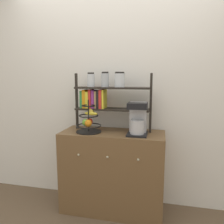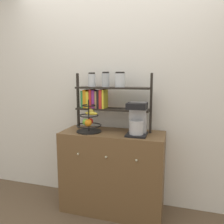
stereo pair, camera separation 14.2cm
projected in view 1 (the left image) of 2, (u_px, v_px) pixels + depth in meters
ground_plane at (108, 221)px, 2.27m from camera, size 12.00×12.00×0.00m
wall_back at (118, 93)px, 2.54m from camera, size 7.00×0.05×2.60m
sideboard at (113, 171)px, 2.41m from camera, size 1.10×0.47×0.90m
coffee_maker at (138, 118)px, 2.23m from camera, size 0.20×0.24×0.33m
fruit_stand at (89, 121)px, 2.33m from camera, size 0.27×0.27×0.35m
shelf_hutch at (104, 95)px, 2.38m from camera, size 0.85×0.20×0.64m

